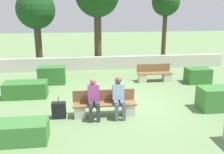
{
  "coord_description": "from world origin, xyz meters",
  "views": [
    {
      "loc": [
        -1.4,
        -8.93,
        3.51
      ],
      "look_at": [
        -0.2,
        0.5,
        0.9
      ],
      "focal_mm": 40.0,
      "sensor_mm": 36.0,
      "label": 1
    }
  ],
  "objects_px": {
    "bench_left_side": "(154,75)",
    "suitcase": "(59,110)",
    "person_seated_woman": "(94,97)",
    "person_seated_man": "(119,95)",
    "tree_leftmost": "(36,11)",
    "bench_front": "(104,106)",
    "tree_center_right": "(166,4)"
  },
  "relations": [
    {
      "from": "person_seated_woman",
      "to": "tree_center_right",
      "type": "relative_size",
      "value": 0.28
    },
    {
      "from": "bench_left_side",
      "to": "person_seated_man",
      "type": "height_order",
      "value": "person_seated_man"
    },
    {
      "from": "person_seated_man",
      "to": "suitcase",
      "type": "height_order",
      "value": "person_seated_man"
    },
    {
      "from": "bench_left_side",
      "to": "suitcase",
      "type": "height_order",
      "value": "bench_left_side"
    },
    {
      "from": "person_seated_woman",
      "to": "suitcase",
      "type": "height_order",
      "value": "person_seated_woman"
    },
    {
      "from": "bench_left_side",
      "to": "suitcase",
      "type": "bearing_deg",
      "value": -144.17
    },
    {
      "from": "tree_center_right",
      "to": "bench_front",
      "type": "bearing_deg",
      "value": -120.4
    },
    {
      "from": "suitcase",
      "to": "tree_leftmost",
      "type": "xyz_separation_m",
      "value": [
        -1.78,
        7.93,
        3.11
      ]
    },
    {
      "from": "person_seated_man",
      "to": "person_seated_woman",
      "type": "height_order",
      "value": "person_seated_man"
    },
    {
      "from": "person_seated_man",
      "to": "tree_leftmost",
      "type": "bearing_deg",
      "value": 115.01
    },
    {
      "from": "person_seated_woman",
      "to": "person_seated_man",
      "type": "bearing_deg",
      "value": 0.28
    },
    {
      "from": "bench_left_side",
      "to": "person_seated_woman",
      "type": "distance_m",
      "value": 5.11
    },
    {
      "from": "person_seated_man",
      "to": "person_seated_woman",
      "type": "xyz_separation_m",
      "value": [
        -0.83,
        -0.0,
        -0.02
      ]
    },
    {
      "from": "suitcase",
      "to": "person_seated_woman",
      "type": "bearing_deg",
      "value": -5.97
    },
    {
      "from": "person_seated_man",
      "to": "person_seated_woman",
      "type": "distance_m",
      "value": 0.83
    },
    {
      "from": "bench_left_side",
      "to": "tree_center_right",
      "type": "bearing_deg",
      "value": 61.03
    },
    {
      "from": "bench_front",
      "to": "person_seated_woman",
      "type": "relative_size",
      "value": 1.6
    },
    {
      "from": "tree_leftmost",
      "to": "bench_front",
      "type": "bearing_deg",
      "value": -67.4
    },
    {
      "from": "bench_left_side",
      "to": "tree_leftmost",
      "type": "distance_m",
      "value": 8.0
    },
    {
      "from": "tree_center_right",
      "to": "person_seated_man",
      "type": "bearing_deg",
      "value": -117.49
    },
    {
      "from": "bench_left_side",
      "to": "tree_leftmost",
      "type": "height_order",
      "value": "tree_leftmost"
    },
    {
      "from": "bench_left_side",
      "to": "tree_leftmost",
      "type": "xyz_separation_m",
      "value": [
        -6.15,
        4.1,
        3.07
      ]
    },
    {
      "from": "bench_front",
      "to": "bench_left_side",
      "type": "distance_m",
      "value": 4.75
    },
    {
      "from": "person_seated_man",
      "to": "tree_center_right",
      "type": "bearing_deg",
      "value": 62.51
    },
    {
      "from": "bench_front",
      "to": "tree_center_right",
      "type": "xyz_separation_m",
      "value": [
        4.72,
        8.04,
        3.49
      ]
    },
    {
      "from": "person_seated_woman",
      "to": "suitcase",
      "type": "relative_size",
      "value": 1.78
    },
    {
      "from": "suitcase",
      "to": "person_seated_man",
      "type": "bearing_deg",
      "value": -3.36
    },
    {
      "from": "tree_leftmost",
      "to": "person_seated_woman",
      "type": "bearing_deg",
      "value": -70.02
    },
    {
      "from": "bench_left_side",
      "to": "suitcase",
      "type": "distance_m",
      "value": 5.81
    },
    {
      "from": "bench_front",
      "to": "person_seated_man",
      "type": "xyz_separation_m",
      "value": [
        0.46,
        -0.14,
        0.41
      ]
    },
    {
      "from": "suitcase",
      "to": "tree_leftmost",
      "type": "relative_size",
      "value": 0.16
    },
    {
      "from": "bench_left_side",
      "to": "tree_leftmost",
      "type": "bearing_deg",
      "value": 140.96
    }
  ]
}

